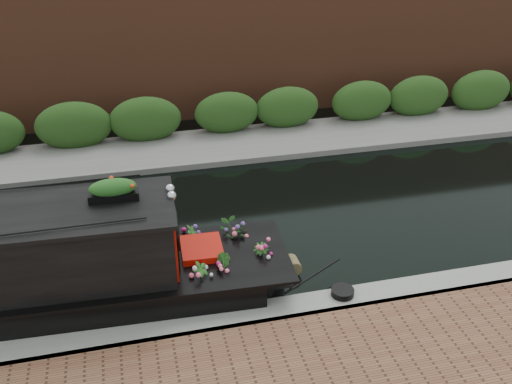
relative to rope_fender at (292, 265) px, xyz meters
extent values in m
plane|color=black|center=(-2.27, 2.00, -0.15)|extent=(80.00, 80.00, 0.00)
cube|color=gray|center=(-2.27, -1.30, -0.15)|extent=(40.00, 0.60, 0.50)
cube|color=slate|center=(-2.27, 6.20, -0.15)|extent=(40.00, 2.40, 0.34)
cube|color=#214316|center=(-2.27, 7.10, -0.15)|extent=(40.00, 1.10, 2.80)
cube|color=brown|center=(-2.27, 9.20, -0.15)|extent=(40.00, 1.00, 8.00)
cube|color=#B91107|center=(-2.27, 0.00, 1.20)|extent=(0.13, 1.66, 1.28)
cube|color=black|center=(-3.54, -0.84, 1.27)|extent=(0.85, 0.07, 0.52)
cube|color=#B91107|center=(-1.78, 0.00, 0.51)|extent=(0.80, 0.89, 0.47)
sphere|color=silver|center=(-2.27, -0.13, 1.94)|extent=(0.17, 0.17, 0.17)
sphere|color=silver|center=(-2.27, 0.13, 1.94)|extent=(0.17, 0.17, 0.17)
cube|color=black|center=(-3.23, 0.00, 1.99)|extent=(0.85, 0.28, 0.15)
ellipsoid|color=red|center=(-3.23, 0.00, 2.17)|extent=(0.92, 0.26, 0.23)
imported|color=#245A1E|center=(-1.91, -0.73, 0.58)|extent=(0.38, 0.38, 0.61)
imported|color=#245A1E|center=(-1.50, -0.59, 0.57)|extent=(0.35, 0.39, 0.60)
imported|color=#245A1E|center=(-1.06, 0.45, 0.58)|extent=(0.57, 0.50, 0.62)
imported|color=#245A1E|center=(-0.73, -0.32, 0.54)|extent=(0.41, 0.41, 0.53)
imported|color=#245A1E|center=(-1.88, 0.57, 0.56)|extent=(0.32, 0.36, 0.58)
cylinder|color=brown|center=(0.00, 0.00, 0.00)|extent=(0.31, 0.36, 0.31)
cylinder|color=black|center=(0.58, -1.21, 0.16)|extent=(0.42, 0.42, 0.12)
camera|label=1|loc=(-2.88, -8.79, 6.68)|focal=40.00mm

